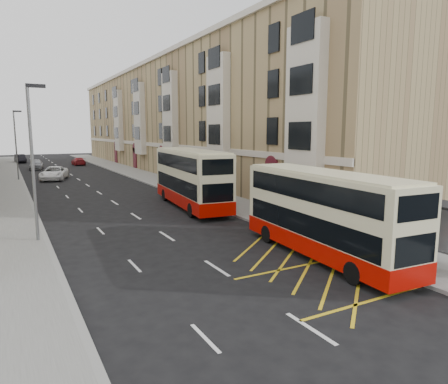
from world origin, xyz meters
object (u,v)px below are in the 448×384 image
street_lamp_far (16,141)px  white_van (54,173)px  double_decker_rear (191,178)px  pedestrian_far (390,233)px  street_lamp_near (33,154)px  double_decker_front (323,214)px  car_silver (36,164)px  car_red (78,161)px  pedestrian_near (411,240)px  car_dark (20,159)px  bus_shelter (439,219)px  pedestrian_mid (369,230)px

street_lamp_far → white_van: (3.77, -0.95, -3.84)m
double_decker_rear → pedestrian_far: (3.50, -15.30, -1.25)m
street_lamp_near → double_decker_front: 14.72m
car_silver → car_red: 8.58m
pedestrian_near → car_dark: 72.59m
bus_shelter → pedestrian_near: bearing=121.6°
double_decker_rear → car_silver: 40.06m
bus_shelter → pedestrian_mid: size_ratio=2.79×
street_lamp_near → pedestrian_far: (14.53, -10.15, -3.63)m
bus_shelter → street_lamp_near: (-14.69, 12.39, 2.50)m
street_lamp_far → car_dark: bearing=87.8°
double_decker_rear → car_silver: size_ratio=2.41×
street_lamp_near → pedestrian_far: street_lamp_near is taller
car_red → double_decker_rear: bearing=91.2°
pedestrian_far → car_silver: 55.73m
car_dark → street_lamp_near: bearing=-95.4°
double_decker_rear → car_red: 44.32m
pedestrian_mid → pedestrian_far: (0.08, -1.16, 0.09)m
car_dark → car_red: bearing=-54.9°
street_lamp_far → white_van: bearing=-14.2°
pedestrian_mid → car_red: pedestrian_mid is taller
car_dark → pedestrian_near: bearing=-84.0°
car_dark → double_decker_front: bearing=-85.9°
pedestrian_mid → car_dark: bearing=92.7°
pedestrian_near → street_lamp_far: bearing=-75.1°
pedestrian_far → street_lamp_far: bearing=-69.1°
street_lamp_near → pedestrian_mid: bearing=-31.9°
street_lamp_far → pedestrian_near: street_lamp_far is taller
double_decker_front → pedestrian_near: (2.81, -2.51, -0.98)m
bus_shelter → car_dark: size_ratio=0.90×
bus_shelter → pedestrian_near: (-0.53, 0.87, -1.07)m
pedestrian_mid → street_lamp_near: bearing=139.9°
street_lamp_near → pedestrian_near: bearing=-39.1°
double_decker_front → white_van: double_decker_front is taller
double_decker_front → double_decker_rear: size_ratio=0.90×
bus_shelter → double_decker_front: (-3.34, 3.38, -0.10)m
pedestrian_near → car_red: 61.11m
pedestrian_mid → white_van: bearing=97.4°
double_decker_front → pedestrian_far: bearing=-15.5°
white_van → street_lamp_near: bearing=-81.6°
double_decker_front → car_silver: 54.04m
bus_shelter → double_decker_front: double_decker_front is taller
bus_shelter → pedestrian_mid: (-0.25, 3.40, -1.23)m
street_lamp_near → car_red: bearing=78.9°
street_lamp_far → pedestrian_mid: (14.45, -38.99, -3.73)m
pedestrian_near → double_decker_rear: bearing=-83.3°
pedestrian_mid → car_silver: bearing=94.1°
pedestrian_mid → car_red: size_ratio=0.34×
white_van → pedestrian_far: bearing=-58.9°
car_silver → white_van: bearing=-80.0°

